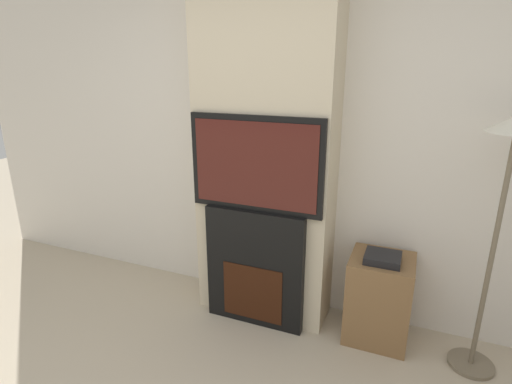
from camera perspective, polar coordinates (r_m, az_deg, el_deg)
wall_back at (r=3.05m, az=2.89°, el=7.90°), size 6.00×0.06×2.70m
chimney_breast at (r=2.85m, az=1.43°, el=7.23°), size 0.99×0.37×2.70m
fireplace at (r=2.99m, az=-0.01°, el=-10.71°), size 0.74×0.15×0.90m
television at (r=2.71m, az=-0.03°, el=3.99°), size 0.95×0.07×0.66m
floor_lamp at (r=2.62m, az=32.21°, el=1.39°), size 0.31×0.31×1.62m
media_stand at (r=3.01m, az=17.14°, el=-14.19°), size 0.42×0.40×0.67m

